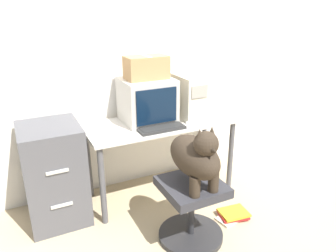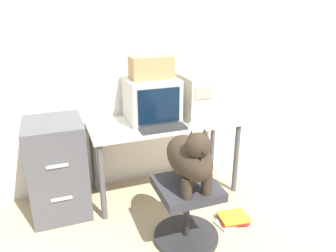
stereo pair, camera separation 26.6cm
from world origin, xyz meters
TOP-DOWN VIEW (x-y plane):
  - ground_plane at (0.00, 0.00)m, footprint 12.00×12.00m
  - wall_back at (0.00, 0.65)m, footprint 8.00×0.05m
  - desk at (0.00, 0.29)m, footprint 1.39×0.58m
  - crt_monitor at (-0.10, 0.36)m, footprint 0.45×0.42m
  - pc_tower at (0.29, 0.33)m, footprint 0.21×0.46m
  - keyboard at (-0.08, 0.09)m, footprint 0.41×0.16m
  - computer_mouse at (0.20, 0.12)m, footprint 0.07×0.04m
  - office_chair at (-0.08, -0.44)m, footprint 0.51×0.51m
  - dog at (-0.08, -0.48)m, footprint 0.28×0.53m
  - filing_cabinet at (-0.98, 0.31)m, footprint 0.48×0.53m
  - cardboard_box at (-0.10, 0.36)m, footprint 0.37×0.21m
  - book_stack_floor at (0.37, -0.39)m, footprint 0.30×0.24m

SIDE VIEW (x-z plane):
  - ground_plane at x=0.00m, z-range 0.00..0.00m
  - book_stack_floor at x=0.37m, z-range 0.00..0.06m
  - office_chair at x=-0.08m, z-range 0.02..0.52m
  - filing_cabinet at x=-0.98m, z-range 0.00..0.85m
  - desk at x=0.00m, z-range 0.27..1.01m
  - dog at x=-0.08m, z-range 0.49..0.99m
  - keyboard at x=-0.08m, z-range 0.74..0.76m
  - computer_mouse at x=0.20m, z-range 0.74..0.77m
  - crt_monitor at x=-0.10m, z-range 0.74..1.13m
  - pc_tower at x=0.29m, z-range 0.74..1.14m
  - cardboard_box at x=-0.10m, z-range 1.13..1.33m
  - wall_back at x=0.00m, z-range 0.00..2.60m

